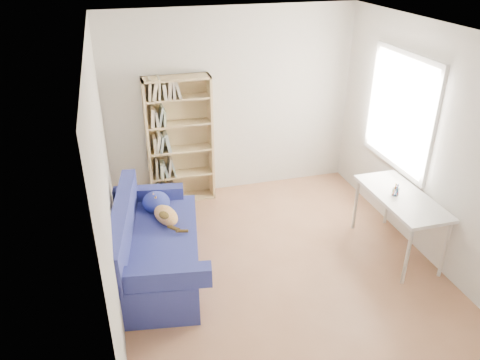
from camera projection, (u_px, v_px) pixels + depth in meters
name	position (u px, v px, depth m)	size (l,w,h in m)	color
ground	(277.00, 265.00, 5.38)	(4.00, 4.00, 0.00)	#9B6746
room_shell	(291.00, 131.00, 4.68)	(3.54, 4.04, 2.62)	silver
sofa	(154.00, 246.00, 5.16)	(1.12, 1.92, 0.89)	navy
bookshelf	(180.00, 146.00, 6.40)	(0.89, 0.28, 1.78)	tan
desk	(401.00, 201.00, 5.34)	(0.57, 1.23, 0.75)	white
pen_cup	(396.00, 191.00, 5.30)	(0.08, 0.08, 0.15)	white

